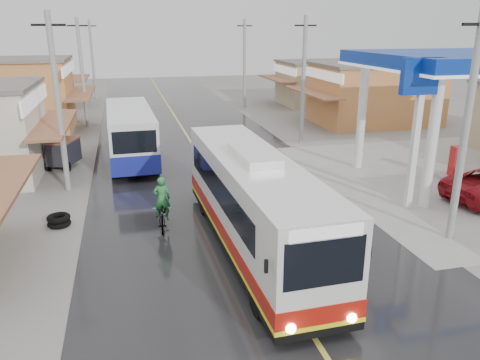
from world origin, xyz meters
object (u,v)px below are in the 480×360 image
Objects in this scene: coach_bus at (253,202)px; second_bus at (130,133)px; cyclist at (162,211)px; tricycle_near at (63,152)px; tyre_stack at (59,220)px.

second_bus is at bearing 105.27° from coach_bus.
coach_bus is 3.90m from cyclist.
tricycle_near is 8.33m from tyre_stack.
tricycle_near reaches higher than tyre_stack.
cyclist reaches higher than tyre_stack.
coach_bus reaches higher than tricycle_near.
coach_bus is 4.78× the size of tricycle_near.
cyclist is (0.88, -10.05, -0.91)m from second_bus.
coach_bus is at bearing -74.79° from second_bus.
cyclist is 0.90× the size of tricycle_near.
tyre_stack is at bearing -110.23° from second_bus.
second_bus is at bearing 71.35° from tyre_stack.
tricycle_near is (-3.63, -0.61, -0.71)m from second_bus.
cyclist is 2.38× the size of tyre_stack.
tyre_stack is (-3.88, 1.15, -0.47)m from cyclist.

